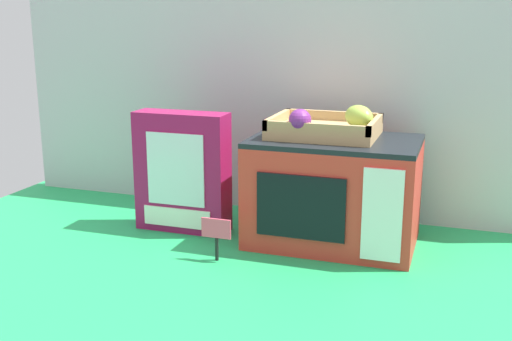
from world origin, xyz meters
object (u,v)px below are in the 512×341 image
food_groups_crate (328,127)px  cookie_set_box (182,172)px  toy_microwave (334,191)px  price_sign (216,233)px

food_groups_crate → cookie_set_box: (-0.36, -0.05, -0.13)m
food_groups_crate → toy_microwave: bearing=-38.0°
food_groups_crate → price_sign: size_ratio=2.54×
toy_microwave → cookie_set_box: size_ratio=1.29×
cookie_set_box → food_groups_crate: bearing=7.6°
food_groups_crate → price_sign: 0.37m
toy_microwave → price_sign: bearing=-137.7°
toy_microwave → food_groups_crate: 0.16m
toy_microwave → cookie_set_box: 0.39m
toy_microwave → price_sign: 0.31m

